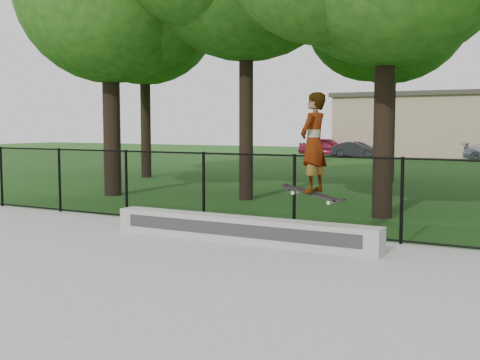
{
  "coord_description": "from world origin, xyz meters",
  "views": [
    {
      "loc": [
        6.5,
        -4.35,
        2.09
      ],
      "look_at": [
        1.78,
        4.2,
        1.2
      ],
      "focal_mm": 45.0,
      "sensor_mm": 36.0,
      "label": 1
    }
  ],
  "objects_px": {
    "grind_ledge": "(240,229)",
    "car_a": "(327,147)",
    "car_b": "(357,150)",
    "skater_airborne": "(313,145)"
  },
  "relations": [
    {
      "from": "grind_ledge",
      "to": "car_a",
      "type": "xyz_separation_m",
      "value": [
        -9.58,
        29.59,
        0.36
      ]
    },
    {
      "from": "car_a",
      "to": "car_b",
      "type": "xyz_separation_m",
      "value": [
        2.48,
        -1.06,
        -0.12
      ]
    },
    {
      "from": "grind_ledge",
      "to": "skater_airborne",
      "type": "relative_size",
      "value": 2.89
    },
    {
      "from": "car_a",
      "to": "car_b",
      "type": "bearing_deg",
      "value": -122.93
    },
    {
      "from": "grind_ledge",
      "to": "car_b",
      "type": "relative_size",
      "value": 1.76
    },
    {
      "from": "car_a",
      "to": "grind_ledge",
      "type": "bearing_deg",
      "value": -171.91
    },
    {
      "from": "grind_ledge",
      "to": "car_b",
      "type": "height_order",
      "value": "car_b"
    },
    {
      "from": "car_a",
      "to": "skater_airborne",
      "type": "distance_m",
      "value": 31.87
    },
    {
      "from": "car_b",
      "to": "skater_airborne",
      "type": "xyz_separation_m",
      "value": [
        8.57,
        -28.81,
        1.27
      ]
    },
    {
      "from": "skater_airborne",
      "to": "car_b",
      "type": "bearing_deg",
      "value": 106.57
    }
  ]
}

